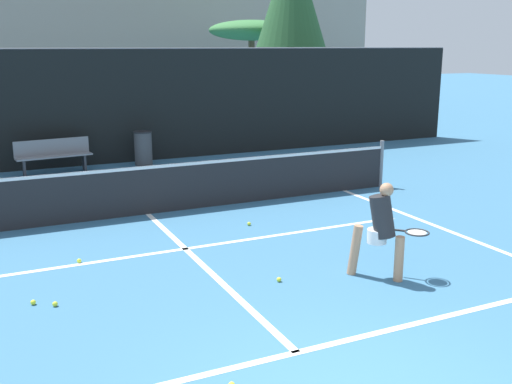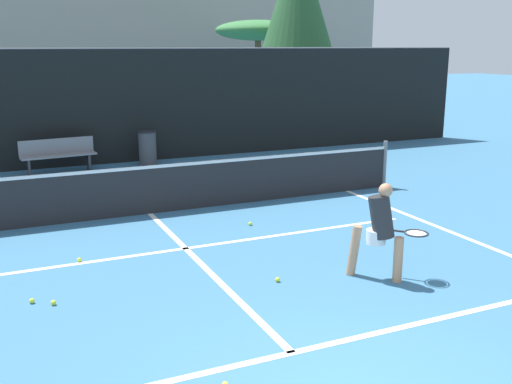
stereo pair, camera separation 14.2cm
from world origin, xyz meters
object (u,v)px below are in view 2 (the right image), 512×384
courtside_bench (58,154)px  trash_bin (148,148)px  player_practicing (380,228)px  parked_car (54,126)px

courtside_bench → trash_bin: bearing=-4.9°
courtside_bench → trash_bin: size_ratio=2.05×
player_practicing → courtside_bench: size_ratio=0.73×
courtside_bench → trash_bin: trash_bin is taller
trash_bin → courtside_bench: bearing=-178.8°
parked_car → trash_bin: bearing=-68.3°
trash_bin → parked_car: size_ratio=0.20×
player_practicing → trash_bin: bearing=143.4°
courtside_bench → trash_bin: (2.34, 0.05, -0.01)m
player_practicing → courtside_bench: bearing=157.0°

